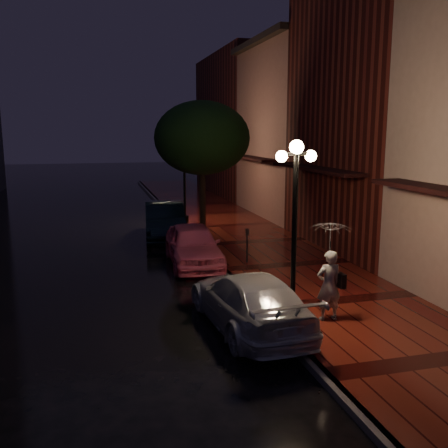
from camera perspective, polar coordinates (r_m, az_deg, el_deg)
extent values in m
plane|color=black|center=(16.59, -0.01, -5.68)|extent=(120.00, 120.00, 0.00)
cube|color=#4D100D|center=(17.26, 7.25, -4.86)|extent=(4.50, 60.00, 0.15)
cube|color=#595451|center=(16.57, -0.01, -5.43)|extent=(0.25, 60.00, 0.15)
cube|color=#511914|center=(20.64, 18.08, 12.45)|extent=(5.00, 8.00, 11.00)
cube|color=#8C5951|center=(27.70, 8.88, 10.17)|extent=(5.00, 8.00, 9.00)
cube|color=#511914|center=(37.09, 2.61, 11.14)|extent=(5.00, 12.00, 10.00)
cylinder|color=black|center=(11.57, 8.01, -2.00)|extent=(0.12, 0.12, 4.00)
cylinder|color=black|center=(12.11, 7.78, -10.58)|extent=(0.36, 0.36, 0.30)
cube|color=black|center=(11.31, 8.27, 7.93)|extent=(0.70, 0.08, 0.08)
sphere|color=#E5CC89|center=(11.30, 8.30, 8.69)|extent=(0.32, 0.32, 0.32)
sphere|color=#E5CC89|center=(11.18, 6.60, 7.69)|extent=(0.26, 0.26, 0.26)
sphere|color=#E5CC89|center=(11.45, 9.89, 7.67)|extent=(0.26, 0.26, 0.26)
cylinder|color=black|center=(24.92, -4.53, 4.81)|extent=(0.12, 0.12, 4.00)
cylinder|color=black|center=(25.18, -4.47, 0.62)|extent=(0.36, 0.36, 0.30)
cube|color=black|center=(24.80, -4.60, 9.41)|extent=(0.70, 0.08, 0.08)
sphere|color=#E5CC89|center=(24.80, -4.61, 9.76)|extent=(0.32, 0.32, 0.32)
sphere|color=#E5CC89|center=(24.74, -5.41, 9.28)|extent=(0.26, 0.26, 0.26)
sphere|color=#E5CC89|center=(24.87, -3.80, 9.31)|extent=(0.26, 0.26, 0.26)
cylinder|color=black|center=(22.09, -2.48, 3.05)|extent=(0.28, 0.28, 3.20)
ellipsoid|color=black|center=(21.90, -2.54, 9.81)|extent=(4.16, 4.16, 3.20)
sphere|color=black|center=(22.66, -1.10, 8.32)|extent=(1.80, 1.80, 1.80)
sphere|color=black|center=(21.11, -3.72, 8.41)|extent=(1.80, 1.80, 1.80)
imported|color=#EC6183|center=(17.49, -3.54, -2.39)|extent=(1.92, 4.35, 1.46)
imported|color=black|center=(22.08, -6.80, 0.44)|extent=(2.11, 4.89, 1.57)
imported|color=#B1B3BA|center=(12.01, 2.87, -8.76)|extent=(2.20, 4.78, 1.35)
imported|color=white|center=(12.29, 11.88, -6.87)|extent=(0.63, 0.42, 1.72)
imported|color=silver|center=(12.02, 12.08, -1.89)|extent=(1.00, 1.02, 0.92)
cylinder|color=black|center=(12.18, 11.96, -5.06)|extent=(0.02, 0.02, 1.38)
cube|color=black|center=(12.35, 13.21, -6.29)|extent=(0.14, 0.32, 0.34)
cylinder|color=black|center=(17.30, 2.65, -2.79)|extent=(0.05, 0.05, 1.00)
cube|color=black|center=(17.17, 2.66, -0.88)|extent=(0.11, 0.08, 0.20)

